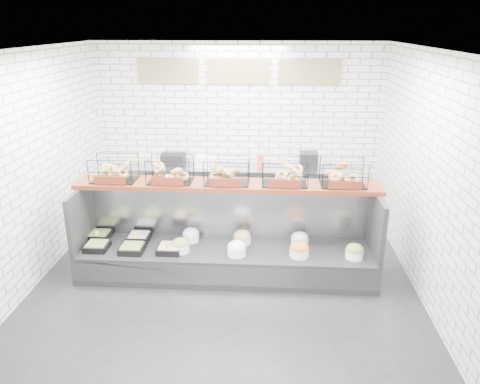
{
  "coord_description": "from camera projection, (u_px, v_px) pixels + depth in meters",
  "views": [
    {
      "loc": [
        0.55,
        -5.39,
        3.29
      ],
      "look_at": [
        0.18,
        0.45,
        1.16
      ],
      "focal_mm": 35.0,
      "sensor_mm": 36.0,
      "label": 1
    }
  ],
  "objects": [
    {
      "name": "room_shell",
      "position": [
        227.0,
        123.0,
        6.08
      ],
      "size": [
        5.02,
        5.51,
        3.01
      ],
      "color": "white",
      "rests_on": "ground"
    },
    {
      "name": "display_case",
      "position": [
        226.0,
        251.0,
        6.42
      ],
      "size": [
        4.0,
        0.9,
        1.2
      ],
      "color": "black",
      "rests_on": "ground"
    },
    {
      "name": "ground",
      "position": [
        225.0,
        285.0,
        6.21
      ],
      "size": [
        5.5,
        5.5,
        0.0
      ],
      "primitive_type": "plane",
      "color": "black",
      "rests_on": "ground"
    },
    {
      "name": "bagel_shelf",
      "position": [
        227.0,
        174.0,
        6.23
      ],
      "size": [
        4.1,
        0.5,
        0.4
      ],
      "color": "#4B1C10",
      "rests_on": "display_case"
    },
    {
      "name": "prep_counter",
      "position": [
        237.0,
        190.0,
        8.33
      ],
      "size": [
        4.0,
        0.6,
        1.2
      ],
      "color": "#93969B",
      "rests_on": "ground"
    }
  ]
}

